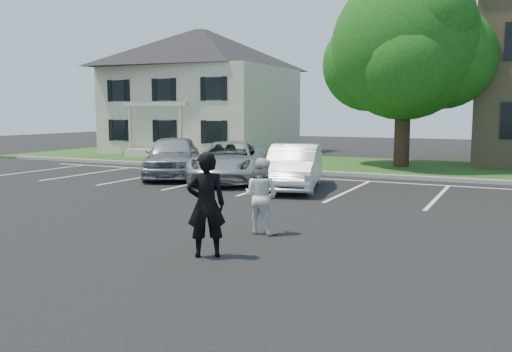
{
  "coord_description": "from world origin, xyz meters",
  "views": [
    {
      "loc": [
        4.94,
        -9.15,
        2.6
      ],
      "look_at": [
        0.0,
        1.0,
        1.25
      ],
      "focal_mm": 38.0,
      "sensor_mm": 36.0,
      "label": 1
    }
  ],
  "objects_px": {
    "car_silver_minivan": "(229,161)",
    "man_white_shirt": "(261,196)",
    "tree": "(407,50)",
    "man_black_suit": "(206,205)",
    "house": "(202,91)",
    "car_silver_west": "(173,156)",
    "car_white_sedan": "(294,167)"
  },
  "relations": [
    {
      "from": "man_black_suit",
      "to": "house",
      "type": "bearing_deg",
      "value": -93.55
    },
    {
      "from": "man_white_shirt",
      "to": "car_silver_minivan",
      "type": "height_order",
      "value": "man_white_shirt"
    },
    {
      "from": "man_white_shirt",
      "to": "car_silver_west",
      "type": "xyz_separation_m",
      "value": [
        -7.43,
        7.49,
        0.02
      ]
    },
    {
      "from": "car_silver_minivan",
      "to": "man_white_shirt",
      "type": "bearing_deg",
      "value": -77.21
    },
    {
      "from": "car_silver_west",
      "to": "car_white_sedan",
      "type": "height_order",
      "value": "car_silver_west"
    },
    {
      "from": "car_silver_west",
      "to": "car_silver_minivan",
      "type": "height_order",
      "value": "car_silver_west"
    },
    {
      "from": "tree",
      "to": "man_black_suit",
      "type": "height_order",
      "value": "tree"
    },
    {
      "from": "man_white_shirt",
      "to": "car_white_sedan",
      "type": "relative_size",
      "value": 0.36
    },
    {
      "from": "tree",
      "to": "man_black_suit",
      "type": "distance_m",
      "value": 17.79
    },
    {
      "from": "tree",
      "to": "car_silver_minivan",
      "type": "relative_size",
      "value": 1.66
    },
    {
      "from": "man_black_suit",
      "to": "car_white_sedan",
      "type": "relative_size",
      "value": 0.42
    },
    {
      "from": "house",
      "to": "car_white_sedan",
      "type": "distance_m",
      "value": 16.91
    },
    {
      "from": "house",
      "to": "car_silver_minivan",
      "type": "relative_size",
      "value": 1.94
    },
    {
      "from": "man_black_suit",
      "to": "car_silver_west",
      "type": "xyz_separation_m",
      "value": [
        -7.36,
        9.62,
        -0.12
      ]
    },
    {
      "from": "man_white_shirt",
      "to": "car_silver_west",
      "type": "bearing_deg",
      "value": -40.33
    },
    {
      "from": "tree",
      "to": "car_white_sedan",
      "type": "distance_m",
      "value": 9.94
    },
    {
      "from": "tree",
      "to": "man_white_shirt",
      "type": "bearing_deg",
      "value": -90.47
    },
    {
      "from": "car_silver_minivan",
      "to": "man_black_suit",
      "type": "bearing_deg",
      "value": -83.85
    },
    {
      "from": "tree",
      "to": "house",
      "type": "bearing_deg",
      "value": 164.2
    },
    {
      "from": "house",
      "to": "car_silver_west",
      "type": "height_order",
      "value": "house"
    },
    {
      "from": "tree",
      "to": "man_black_suit",
      "type": "relative_size",
      "value": 4.64
    },
    {
      "from": "man_black_suit",
      "to": "man_white_shirt",
      "type": "height_order",
      "value": "man_black_suit"
    },
    {
      "from": "man_white_shirt",
      "to": "tree",
      "type": "bearing_deg",
      "value": -85.58
    },
    {
      "from": "house",
      "to": "car_silver_west",
      "type": "xyz_separation_m",
      "value": [
        5.62,
        -11.34,
        -3.0
      ]
    },
    {
      "from": "tree",
      "to": "car_white_sedan",
      "type": "bearing_deg",
      "value": -103.18
    },
    {
      "from": "tree",
      "to": "car_silver_west",
      "type": "bearing_deg",
      "value": -134.8
    },
    {
      "from": "house",
      "to": "car_silver_west",
      "type": "relative_size",
      "value": 2.11
    },
    {
      "from": "man_black_suit",
      "to": "car_silver_minivan",
      "type": "bearing_deg",
      "value": -98.66
    },
    {
      "from": "house",
      "to": "man_black_suit",
      "type": "height_order",
      "value": "house"
    },
    {
      "from": "car_silver_west",
      "to": "car_silver_minivan",
      "type": "xyz_separation_m",
      "value": [
        2.58,
        -0.1,
        -0.09
      ]
    },
    {
      "from": "tree",
      "to": "car_silver_west",
      "type": "distance_m",
      "value": 11.64
    },
    {
      "from": "man_black_suit",
      "to": "man_white_shirt",
      "type": "bearing_deg",
      "value": -127.33
    }
  ]
}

